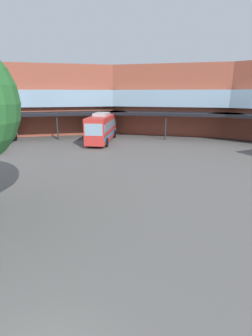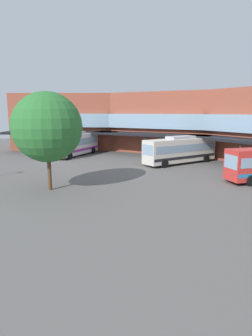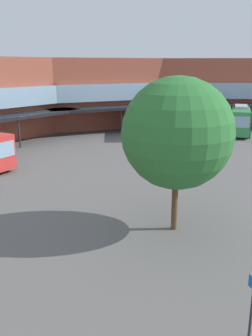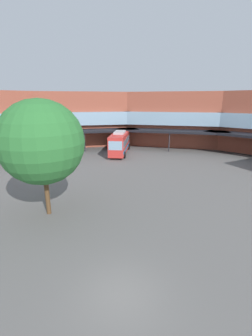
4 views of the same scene
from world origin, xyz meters
name	(u,v)px [view 1 (image 1 of 4)]	position (x,y,z in m)	size (l,w,h in m)	color
station_building	(108,102)	(0.00, 27.62, 5.29)	(85.87, 40.41, 10.54)	#9E4C38
bus_0	(101,127)	(-1.20, 30.25, 1.96)	(3.49, 10.28, 3.88)	red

